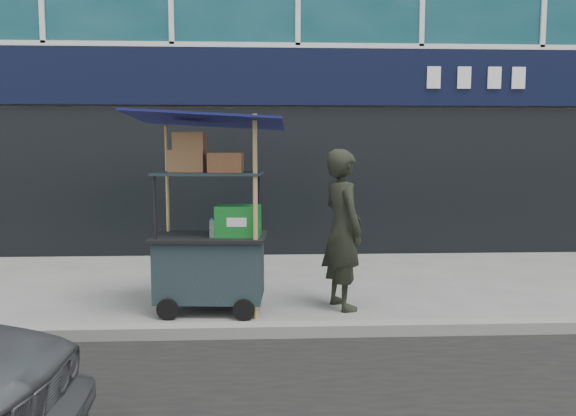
{
  "coord_description": "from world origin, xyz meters",
  "views": [
    {
      "loc": [
        -0.59,
        -5.3,
        1.75
      ],
      "look_at": [
        -0.28,
        1.2,
        1.06
      ],
      "focal_mm": 35.0,
      "sensor_mm": 36.0,
      "label": 1
    }
  ],
  "objects": [
    {
      "name": "ground",
      "position": [
        0.0,
        0.0,
        0.0
      ],
      "size": [
        80.0,
        80.0,
        0.0
      ],
      "primitive_type": "plane",
      "color": "slate",
      "rests_on": "ground"
    },
    {
      "name": "curb",
      "position": [
        0.0,
        -0.2,
        0.06
      ],
      "size": [
        80.0,
        0.18,
        0.12
      ],
      "primitive_type": "cube",
      "color": "gray",
      "rests_on": "ground"
    },
    {
      "name": "vendor_cart",
      "position": [
        -1.13,
        0.67,
        0.75
      ],
      "size": [
        1.65,
        1.23,
        2.14
      ],
      "rotation": [
        0.0,
        0.0,
        -0.07
      ],
      "color": "black",
      "rests_on": "ground"
    },
    {
      "name": "vendor_man",
      "position": [
        0.29,
        0.74,
        0.88
      ],
      "size": [
        0.61,
        0.74,
        1.75
      ],
      "primitive_type": "imported",
      "rotation": [
        0.0,
        0.0,
        1.91
      ],
      "color": "black",
      "rests_on": "ground"
    }
  ]
}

